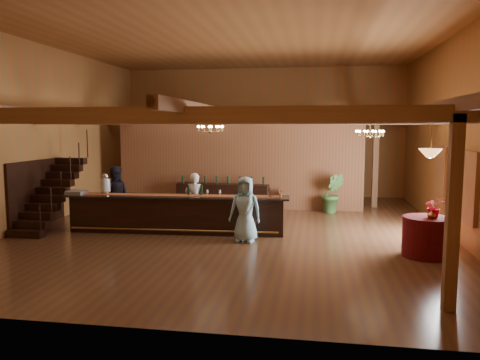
# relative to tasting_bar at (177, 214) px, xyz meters

# --- Properties ---
(floor) EXTENTS (14.00, 14.00, 0.00)m
(floor) POSITION_rel_tasting_bar_xyz_m (1.57, 0.74, -0.54)
(floor) COLOR #4E301F
(floor) RESTS_ON ground
(ceiling) EXTENTS (14.00, 14.00, 0.00)m
(ceiling) POSITION_rel_tasting_bar_xyz_m (1.57, 0.74, 4.96)
(ceiling) COLOR #9E6130
(ceiling) RESTS_ON wall_back
(wall_back) EXTENTS (12.00, 0.10, 5.50)m
(wall_back) POSITION_rel_tasting_bar_xyz_m (1.57, 7.74, 2.21)
(wall_back) COLOR #9C5D2A
(wall_back) RESTS_ON floor
(wall_front) EXTENTS (12.00, 0.10, 5.50)m
(wall_front) POSITION_rel_tasting_bar_xyz_m (1.57, -6.26, 2.21)
(wall_front) COLOR #9C5D2A
(wall_front) RESTS_ON floor
(wall_left) EXTENTS (0.10, 14.00, 5.50)m
(wall_left) POSITION_rel_tasting_bar_xyz_m (-4.43, 0.74, 2.21)
(wall_left) COLOR #9C5D2A
(wall_left) RESTS_ON floor
(wall_right) EXTENTS (0.10, 14.00, 5.50)m
(wall_right) POSITION_rel_tasting_bar_xyz_m (7.57, 0.74, 2.21)
(wall_right) COLOR #9C5D2A
(wall_right) RESTS_ON floor
(beam_grid) EXTENTS (11.90, 13.90, 0.39)m
(beam_grid) POSITION_rel_tasting_bar_xyz_m (1.57, 1.25, 2.70)
(beam_grid) COLOR olive
(beam_grid) RESTS_ON wall_left
(support_posts) EXTENTS (9.20, 10.20, 3.20)m
(support_posts) POSITION_rel_tasting_bar_xyz_m (1.57, 0.24, 1.06)
(support_posts) COLOR olive
(support_posts) RESTS_ON floor
(partition_wall) EXTENTS (9.00, 0.18, 3.10)m
(partition_wall) POSITION_rel_tasting_bar_xyz_m (1.07, 4.24, 1.01)
(partition_wall) COLOR brown
(partition_wall) RESTS_ON floor
(window_right_front) EXTENTS (0.12, 1.05, 1.75)m
(window_right_front) POSITION_rel_tasting_bar_xyz_m (7.52, -0.86, 1.01)
(window_right_front) COLOR white
(window_right_front) RESTS_ON wall_right
(window_right_back) EXTENTS (0.12, 1.05, 1.75)m
(window_right_back) POSITION_rel_tasting_bar_xyz_m (7.52, 1.74, 1.01)
(window_right_back) COLOR white
(window_right_back) RESTS_ON wall_right
(staircase) EXTENTS (1.00, 2.80, 2.00)m
(staircase) POSITION_rel_tasting_bar_xyz_m (-3.88, 0.00, 0.46)
(staircase) COLOR black
(staircase) RESTS_ON floor
(backroom_boxes) EXTENTS (4.10, 0.60, 1.10)m
(backroom_boxes) POSITION_rel_tasting_bar_xyz_m (1.28, 6.24, -0.01)
(backroom_boxes) COLOR black
(backroom_boxes) RESTS_ON floor
(tasting_bar) EXTENTS (6.39, 1.14, 1.07)m
(tasting_bar) POSITION_rel_tasting_bar_xyz_m (0.00, 0.00, 0.00)
(tasting_bar) COLOR black
(tasting_bar) RESTS_ON floor
(beverage_dispenser) EXTENTS (0.26, 0.26, 0.60)m
(beverage_dispenser) POSITION_rel_tasting_bar_xyz_m (-2.09, -0.06, 0.81)
(beverage_dispenser) COLOR silver
(beverage_dispenser) RESTS_ON tasting_bar
(glass_rack_tray) EXTENTS (0.50, 0.50, 0.10)m
(glass_rack_tray) POSITION_rel_tasting_bar_xyz_m (-2.92, -0.20, 0.57)
(glass_rack_tray) COLOR gray
(glass_rack_tray) RESTS_ON tasting_bar
(raffle_drum) EXTENTS (0.34, 0.24, 0.30)m
(raffle_drum) POSITION_rel_tasting_bar_xyz_m (2.79, 0.09, 0.70)
(raffle_drum) COLOR #9C6440
(raffle_drum) RESTS_ON tasting_bar
(bar_bottle_0) EXTENTS (0.07, 0.07, 0.30)m
(bar_bottle_0) POSITION_rel_tasting_bar_xyz_m (0.32, 0.14, 0.67)
(bar_bottle_0) COLOR black
(bar_bottle_0) RESTS_ON tasting_bar
(bar_bottle_1) EXTENTS (0.07, 0.07, 0.30)m
(bar_bottle_1) POSITION_rel_tasting_bar_xyz_m (0.69, 0.16, 0.67)
(bar_bottle_1) COLOR black
(bar_bottle_1) RESTS_ON tasting_bar
(bar_bottle_2) EXTENTS (0.07, 0.07, 0.30)m
(bar_bottle_2) POSITION_rel_tasting_bar_xyz_m (0.69, 0.16, 0.67)
(bar_bottle_2) COLOR black
(bar_bottle_2) RESTS_ON tasting_bar
(backbar_shelf) EXTENTS (3.39, 0.83, 0.94)m
(backbar_shelf) POSITION_rel_tasting_bar_xyz_m (0.58, 3.74, -0.07)
(backbar_shelf) COLOR black
(backbar_shelf) RESTS_ON floor
(round_table) EXTENTS (1.07, 1.07, 0.93)m
(round_table) POSITION_rel_tasting_bar_xyz_m (6.43, -1.49, -0.07)
(round_table) COLOR #560F07
(round_table) RESTS_ON floor
(chandelier_left) EXTENTS (0.80, 0.80, 0.42)m
(chandelier_left) POSITION_rel_tasting_bar_xyz_m (0.68, 1.40, 2.40)
(chandelier_left) COLOR #A88143
(chandelier_left) RESTS_ON beam_grid
(chandelier_right) EXTENTS (0.80, 0.80, 0.55)m
(chandelier_right) POSITION_rel_tasting_bar_xyz_m (5.42, 1.49, 2.27)
(chandelier_right) COLOR #A88143
(chandelier_right) RESTS_ON beam_grid
(pendant_lamp) EXTENTS (0.52, 0.52, 0.90)m
(pendant_lamp) POSITION_rel_tasting_bar_xyz_m (6.43, -1.49, 1.86)
(pendant_lamp) COLOR #A88143
(pendant_lamp) RESTS_ON beam_grid
(bartender) EXTENTS (0.60, 0.40, 1.64)m
(bartender) POSITION_rel_tasting_bar_xyz_m (0.34, 0.75, 0.28)
(bartender) COLOR white
(bartender) RESTS_ON floor
(staff_second) EXTENTS (1.02, 0.89, 1.80)m
(staff_second) POSITION_rel_tasting_bar_xyz_m (-2.18, 0.78, 0.36)
(staff_second) COLOR black
(staff_second) RESTS_ON floor
(guest) EXTENTS (0.90, 0.65, 1.71)m
(guest) POSITION_rel_tasting_bar_xyz_m (2.09, -0.76, 0.32)
(guest) COLOR #8CBFCC
(guest) RESTS_ON floor
(floor_plant) EXTENTS (0.78, 0.63, 1.39)m
(floor_plant) POSITION_rel_tasting_bar_xyz_m (4.47, 3.74, 0.15)
(floor_plant) COLOR #3C692E
(floor_plant) RESTS_ON floor
(table_flowers) EXTENTS (0.47, 0.42, 0.49)m
(table_flowers) POSITION_rel_tasting_bar_xyz_m (6.57, -1.51, 0.64)
(table_flowers) COLOR red
(table_flowers) RESTS_ON round_table
(table_vase) EXTENTS (0.17, 0.17, 0.30)m
(table_vase) POSITION_rel_tasting_bar_xyz_m (6.49, -1.63, 0.54)
(table_vase) COLOR #A88143
(table_vase) RESTS_ON round_table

